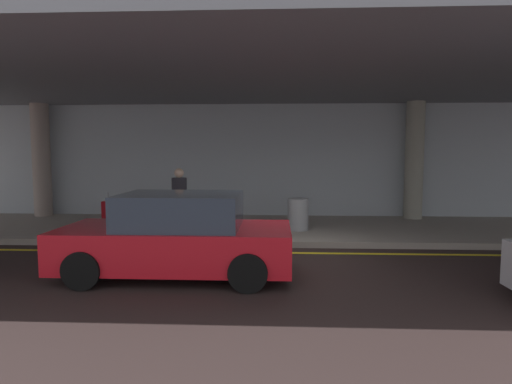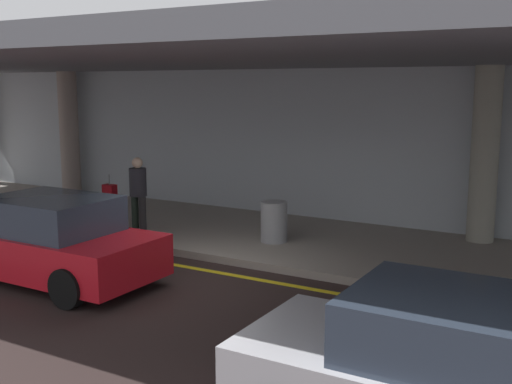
# 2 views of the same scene
# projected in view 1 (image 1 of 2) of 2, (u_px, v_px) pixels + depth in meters

# --- Properties ---
(ground_plane) EXTENTS (60.00, 60.00, 0.00)m
(ground_plane) POSITION_uv_depth(u_px,v_px,m) (291.00, 259.00, 9.01)
(ground_plane) COLOR #2C201F
(sidewalk) EXTENTS (26.00, 4.20, 0.15)m
(sidewalk) POSITION_uv_depth(u_px,v_px,m) (287.00, 229.00, 12.08)
(sidewalk) COLOR gray
(sidewalk) RESTS_ON ground
(lane_stripe_yellow) EXTENTS (26.00, 0.14, 0.01)m
(lane_stripe_yellow) POSITION_uv_depth(u_px,v_px,m) (291.00, 253.00, 9.50)
(lane_stripe_yellow) COLOR yellow
(lane_stripe_yellow) RESTS_ON ground
(support_column_left_mid) EXTENTS (0.57, 0.57, 3.65)m
(support_column_left_mid) POSITION_uv_depth(u_px,v_px,m) (41.00, 160.00, 13.97)
(support_column_left_mid) COLOR gray
(support_column_left_mid) RESTS_ON sidewalk
(support_column_center) EXTENTS (0.57, 0.57, 3.65)m
(support_column_center) POSITION_uv_depth(u_px,v_px,m) (414.00, 161.00, 13.41)
(support_column_center) COLOR gray
(support_column_center) RESTS_ON sidewalk
(ceiling_overhang) EXTENTS (28.00, 13.20, 0.30)m
(ceiling_overhang) POSITION_uv_depth(u_px,v_px,m) (289.00, 87.00, 11.23)
(ceiling_overhang) COLOR slate
(ceiling_overhang) RESTS_ON support_column_far_left
(terminal_back_wall) EXTENTS (26.00, 0.30, 3.80)m
(terminal_back_wall) POSITION_uv_depth(u_px,v_px,m) (286.00, 162.00, 14.15)
(terminal_back_wall) COLOR #A8B2B9
(terminal_back_wall) RESTS_ON ground
(car_red) EXTENTS (4.10, 1.92, 1.50)m
(car_red) POSITION_uv_depth(u_px,v_px,m) (178.00, 237.00, 7.69)
(car_red) COLOR red
(car_red) RESTS_ON ground
(traveler_with_luggage) EXTENTS (0.38, 0.38, 1.68)m
(traveler_with_luggage) POSITION_uv_depth(u_px,v_px,m) (179.00, 197.00, 10.83)
(traveler_with_luggage) COLOR black
(traveler_with_luggage) RESTS_ON sidewalk
(suitcase_upright_primary) EXTENTS (0.36, 0.22, 0.90)m
(suitcase_upright_primary) POSITION_uv_depth(u_px,v_px,m) (109.00, 212.00, 12.82)
(suitcase_upright_primary) COLOR #9D0A12
(suitcase_upright_primary) RESTS_ON sidewalk
(trash_bin_steel) EXTENTS (0.56, 0.56, 0.85)m
(trash_bin_steel) POSITION_uv_depth(u_px,v_px,m) (298.00, 214.00, 11.47)
(trash_bin_steel) COLOR gray
(trash_bin_steel) RESTS_ON sidewalk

